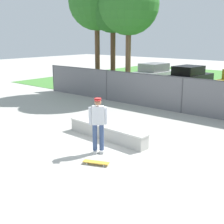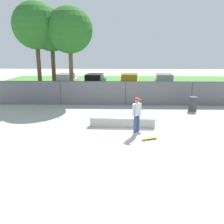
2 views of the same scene
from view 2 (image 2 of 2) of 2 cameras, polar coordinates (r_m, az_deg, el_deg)
name	(u,v)px [view 2 (image 2 of 2)]	position (r m, az deg, el deg)	size (l,w,h in m)	color
ground_plane	(128,130)	(13.02, 3.81, -4.27)	(80.00, 80.00, 0.00)	#ADAAA3
grass_strip	(123,85)	(28.94, 2.62, 6.18)	(31.74, 20.00, 0.02)	#478438
concrete_ledge	(122,122)	(13.57, 2.43, -2.29)	(3.59, 0.65, 0.53)	#B7B5AD
skateboarder	(137,114)	(12.22, 5.76, -0.51)	(0.47, 0.45, 1.84)	beige
skateboard	(150,138)	(11.86, 8.72, -5.94)	(0.82, 0.49, 0.09)	gold
chainlink_fence	(126,92)	(18.62, 3.18, 4.59)	(19.81, 0.07, 1.81)	#4C4C51
tree_near_left	(36,26)	(20.72, -17.14, 18.48)	(3.58, 3.58, 7.67)	#513823
tree_near_right	(51,31)	(20.69, -13.82, 17.73)	(3.21, 3.21, 7.15)	#47301E
tree_mid	(70,30)	(20.00, -9.77, 18.10)	(3.53, 3.53, 7.31)	brown
car_white	(65,81)	(26.41, -10.70, 6.96)	(2.30, 4.34, 1.66)	silver
car_black	(95,82)	(25.70, -4.02, 6.97)	(2.30, 4.34, 1.66)	black
car_yellow	(130,82)	(25.85, 4.07, 7.02)	(2.30, 4.34, 1.66)	gold
car_silver	(164,82)	(26.02, 11.90, 6.79)	(2.30, 4.34, 1.66)	#B7BABF
trash_bin	(193,104)	(17.77, 18.16, 1.79)	(0.56, 0.56, 0.99)	#3F3F44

